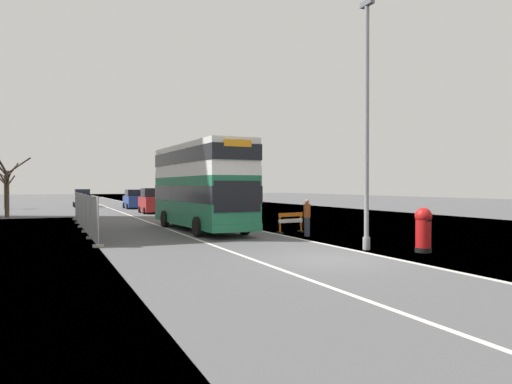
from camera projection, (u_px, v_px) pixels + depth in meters
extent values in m
cube|color=#4C4C4F|center=(330.00, 261.00, 16.38)|extent=(140.00, 280.00, 0.10)
cube|color=#B2AFA8|center=(379.00, 256.00, 17.20)|extent=(0.24, 196.00, 0.01)
cube|color=silver|center=(265.00, 264.00, 15.41)|extent=(0.16, 168.00, 0.01)
cube|color=#1E6B47|center=(200.00, 201.00, 26.96)|extent=(2.91, 10.61, 2.65)
cube|color=silver|center=(200.00, 173.00, 26.94)|extent=(2.91, 10.61, 0.40)
cube|color=silver|center=(200.00, 157.00, 26.93)|extent=(2.88, 10.50, 1.39)
cube|color=black|center=(200.00, 193.00, 26.96)|extent=(2.94, 10.72, 0.85)
cube|color=black|center=(200.00, 157.00, 26.93)|extent=(2.93, 10.66, 0.76)
cube|color=black|center=(238.00, 197.00, 22.20)|extent=(2.31, 0.15, 1.46)
cube|color=orange|center=(238.00, 143.00, 22.16)|extent=(1.38, 0.11, 0.32)
cube|color=#1E6B47|center=(200.00, 221.00, 26.98)|extent=(2.94, 10.72, 0.36)
cylinder|color=black|center=(198.00, 227.00, 23.49)|extent=(0.34, 1.01, 1.00)
cylinder|color=black|center=(245.00, 225.00, 24.58)|extent=(0.34, 1.01, 1.00)
cylinder|color=black|center=(165.00, 219.00, 29.04)|extent=(0.34, 1.01, 1.00)
cylinder|color=black|center=(204.00, 218.00, 30.13)|extent=(0.34, 1.01, 1.00)
cylinder|color=gray|center=(367.00, 129.00, 18.68)|extent=(0.18, 0.18, 9.47)
cube|color=slate|center=(367.00, 3.00, 18.62)|extent=(0.20, 0.70, 0.20)
cylinder|color=gray|center=(366.00, 243.00, 18.74)|extent=(0.29, 0.29, 0.50)
cylinder|color=black|center=(423.00, 250.00, 18.06)|extent=(0.61, 0.61, 0.18)
cylinder|color=#B71414|center=(423.00, 232.00, 18.05)|extent=(0.57, 0.57, 1.19)
sphere|color=#B71414|center=(423.00, 216.00, 18.04)|extent=(0.64, 0.64, 0.64)
cube|color=black|center=(429.00, 220.00, 17.77)|extent=(0.22, 0.03, 0.07)
cube|color=orange|center=(291.00, 215.00, 25.59)|extent=(1.57, 0.36, 0.20)
cube|color=white|center=(291.00, 221.00, 25.59)|extent=(1.57, 0.36, 0.20)
cube|color=orange|center=(280.00, 224.00, 25.20)|extent=(0.08, 0.08, 0.96)
cube|color=black|center=(280.00, 233.00, 25.21)|extent=(0.22, 0.46, 0.08)
cube|color=orange|center=(301.00, 223.00, 25.99)|extent=(0.08, 0.08, 0.96)
cube|color=black|center=(301.00, 231.00, 26.00)|extent=(0.22, 0.46, 0.08)
cube|color=#A8AAAD|center=(94.00, 219.00, 21.05)|extent=(0.04, 3.26, 1.98)
cube|color=#A8AAAD|center=(88.00, 215.00, 24.17)|extent=(0.04, 3.26, 1.98)
cube|color=#A8AAAD|center=(84.00, 212.00, 27.29)|extent=(0.04, 3.26, 1.98)
cube|color=#A8AAAD|center=(80.00, 209.00, 30.41)|extent=(0.04, 3.26, 1.98)
cube|color=#A8AAAD|center=(77.00, 207.00, 33.53)|extent=(0.04, 3.26, 1.98)
cylinder|color=#939699|center=(98.00, 222.00, 19.49)|extent=(0.06, 0.06, 2.08)
cube|color=gray|center=(98.00, 246.00, 19.50)|extent=(0.44, 0.20, 0.12)
cylinder|color=#939699|center=(91.00, 217.00, 22.61)|extent=(0.06, 0.06, 2.08)
cube|color=gray|center=(91.00, 238.00, 22.62)|extent=(0.44, 0.20, 0.12)
cylinder|color=#939699|center=(86.00, 213.00, 25.73)|extent=(0.06, 0.06, 2.08)
cube|color=gray|center=(86.00, 231.00, 25.74)|extent=(0.44, 0.20, 0.12)
cylinder|color=#939699|center=(82.00, 210.00, 28.85)|extent=(0.06, 0.06, 2.08)
cube|color=gray|center=(82.00, 226.00, 28.86)|extent=(0.44, 0.20, 0.12)
cylinder|color=#939699|center=(79.00, 208.00, 31.97)|extent=(0.06, 0.06, 2.08)
cube|color=gray|center=(79.00, 222.00, 31.98)|extent=(0.44, 0.20, 0.12)
cylinder|color=#939699|center=(76.00, 206.00, 35.08)|extent=(0.06, 0.06, 2.08)
cube|color=gray|center=(76.00, 219.00, 35.10)|extent=(0.44, 0.20, 0.12)
cube|color=maroon|center=(152.00, 204.00, 43.94)|extent=(1.81, 4.03, 1.31)
cube|color=black|center=(152.00, 193.00, 43.93)|extent=(1.66, 2.22, 0.81)
cylinder|color=black|center=(159.00, 209.00, 45.46)|extent=(0.20, 0.60, 0.60)
cylinder|color=black|center=(140.00, 209.00, 44.74)|extent=(0.20, 0.60, 0.60)
cylinder|color=black|center=(165.00, 210.00, 43.16)|extent=(0.20, 0.60, 0.60)
cylinder|color=black|center=(144.00, 211.00, 42.44)|extent=(0.20, 0.60, 0.60)
cube|color=navy|center=(134.00, 201.00, 53.10)|extent=(1.87, 4.36, 1.19)
cube|color=black|center=(134.00, 193.00, 53.08)|extent=(1.72, 2.40, 0.72)
cylinder|color=black|center=(141.00, 205.00, 54.71)|extent=(0.20, 0.60, 0.60)
cylinder|color=black|center=(124.00, 205.00, 53.97)|extent=(0.20, 0.60, 0.60)
cylinder|color=black|center=(145.00, 206.00, 52.24)|extent=(0.20, 0.60, 0.60)
cylinder|color=black|center=(127.00, 206.00, 51.49)|extent=(0.20, 0.60, 0.60)
cube|color=slate|center=(82.00, 200.00, 57.23)|extent=(1.78, 4.08, 1.22)
cube|color=black|center=(82.00, 192.00, 57.22)|extent=(1.63, 2.24, 0.71)
cylinder|color=black|center=(89.00, 204.00, 58.75)|extent=(0.20, 0.60, 0.60)
cylinder|color=black|center=(74.00, 204.00, 58.04)|extent=(0.20, 0.60, 0.60)
cylinder|color=black|center=(91.00, 205.00, 56.43)|extent=(0.20, 0.60, 0.60)
cylinder|color=black|center=(75.00, 205.00, 55.73)|extent=(0.20, 0.60, 0.60)
cylinder|color=#4C3D2D|center=(7.00, 194.00, 37.93)|extent=(0.34, 0.34, 3.67)
cylinder|color=#4C3D2D|center=(19.00, 166.00, 38.17)|extent=(1.80, 0.28, 1.39)
cylinder|color=#4C3D2D|center=(13.00, 171.00, 38.82)|extent=(0.84, 1.78, 1.35)
cylinder|color=#4C3D2D|center=(3.00, 180.00, 38.36)|extent=(0.72, 1.35, 0.99)
cylinder|color=#4C3D2D|center=(1.00, 163.00, 37.00)|extent=(0.90, 1.81, 1.67)
cylinder|color=#4C3D2D|center=(8.00, 178.00, 37.44)|extent=(0.45, 1.26, 0.82)
cylinder|color=#4C3D2D|center=(6.00, 192.00, 52.03)|extent=(0.36, 0.36, 3.60)
cylinder|color=#4C3D2D|center=(10.00, 182.00, 52.22)|extent=(1.04, 0.25, 1.52)
cylinder|color=#4C3D2D|center=(7.00, 174.00, 52.61)|extent=(0.30, 1.35, 0.96)
cylinder|color=#4C3D2D|center=(0.00, 179.00, 51.44)|extent=(1.29, 0.99, 1.35)
cylinder|color=#4C3D2D|center=(7.00, 183.00, 51.49)|extent=(0.50, 1.43, 1.59)
cylinder|color=#2D3342|center=(307.00, 227.00, 23.78)|extent=(0.29, 0.29, 0.93)
cylinder|color=#99471E|center=(307.00, 211.00, 23.77)|extent=(0.34, 0.34, 0.69)
sphere|color=#937056|center=(307.00, 201.00, 23.77)|extent=(0.22, 0.22, 0.22)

